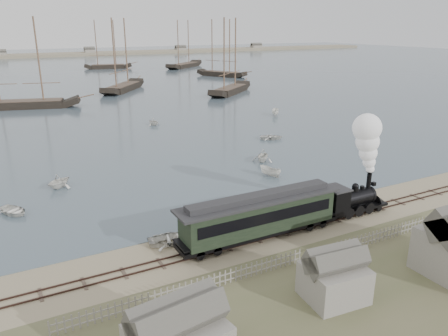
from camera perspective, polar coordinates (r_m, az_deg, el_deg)
name	(u,v)px	position (r m, az deg, el deg)	size (l,w,h in m)	color
ground	(226,235)	(40.14, 0.28, -8.72)	(600.00, 600.00, 0.00)	tan
harbor_water	(33,70)	(202.99, -23.67, 11.67)	(600.00, 336.00, 0.06)	#404F5C
rail_track	(237,244)	(38.58, 1.71, -9.85)	(120.00, 1.80, 0.16)	#33201C
picket_fence_west	(192,295)	(32.27, -4.16, -16.17)	(19.00, 0.10, 1.20)	gray
picket_fence_east	(389,239)	(42.16, 20.73, -8.62)	(15.00, 0.10, 1.20)	gray
shed_mid	(333,298)	(32.75, 13.99, -16.16)	(4.00, 3.50, 3.60)	gray
far_spit	(19,58)	(282.56, -25.25, 12.92)	(500.00, 20.00, 1.80)	gray
locomotive	(364,171)	(45.23, 17.87, -0.32)	(7.80, 2.91, 9.72)	black
passenger_coach	(260,214)	(38.61, 4.66, -6.05)	(15.45, 2.98, 3.75)	black
beached_dinghy	(172,238)	(38.85, -6.84, -9.12)	(4.15, 2.96, 0.86)	silver
rowboat_0	(13,211)	(48.79, -25.82, -5.03)	(3.64, 2.60, 0.75)	silver
rowboat_1	(59,181)	(54.23, -20.77, -1.57)	(3.22, 2.78, 1.70)	silver
rowboat_2	(270,172)	(54.93, 6.03, -0.47)	(3.10, 1.17, 1.20)	silver
rowboat_3	(271,137)	(72.85, 6.21, 4.06)	(3.74, 2.67, 0.78)	silver
rowboat_4	(263,156)	(60.61, 5.09, 1.63)	(3.27, 2.83, 1.72)	silver
rowboat_5	(275,112)	(92.12, 6.70, 7.24)	(3.58, 1.35, 1.38)	silver
rowboat_7	(153,122)	(83.61, -9.20, 6.01)	(2.72, 2.34, 1.43)	silver
schooner_2	(19,63)	(108.67, -25.22, 12.30)	(23.87, 5.51, 20.00)	black
schooner_3	(121,55)	(129.24, -13.32, 14.20)	(22.46, 5.18, 20.00)	black
schooner_4	(230,56)	(121.01, 0.85, 14.43)	(21.42, 4.94, 20.00)	black
schooner_5	(222,48)	(161.59, -0.32, 15.40)	(19.64, 4.53, 20.00)	black
schooner_8	(106,44)	(197.06, -15.12, 15.32)	(19.59, 4.52, 20.00)	black
schooner_9	(184,44)	(197.32, -5.26, 15.85)	(25.44, 5.87, 20.00)	black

